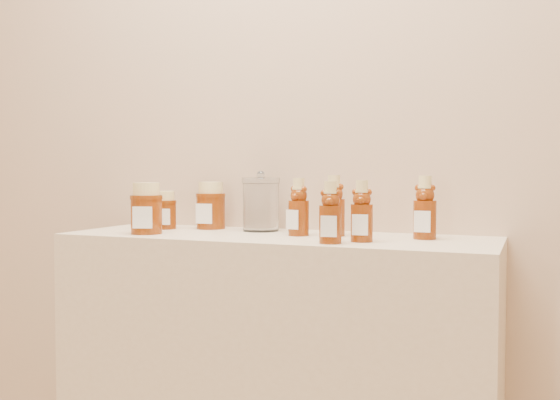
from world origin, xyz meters
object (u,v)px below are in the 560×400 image
at_px(honey_jar_left, 165,210).
at_px(bear_bottle_front_left, 330,208).
at_px(bear_bottle_back_left, 299,203).
at_px(glass_canister, 261,202).
at_px(display_table, 275,395).

bearing_deg(honey_jar_left, bear_bottle_front_left, -41.10).
height_order(bear_bottle_back_left, glass_canister, bear_bottle_back_left).
relative_size(bear_bottle_back_left, bear_bottle_front_left, 1.04).
height_order(bear_bottle_back_left, bear_bottle_front_left, bear_bottle_back_left).
bearing_deg(bear_bottle_back_left, display_table, -146.41).
relative_size(display_table, bear_bottle_back_left, 6.66).
bearing_deg(bear_bottle_back_left, glass_canister, 167.33).
bearing_deg(bear_bottle_back_left, honey_jar_left, -168.35).
height_order(bear_bottle_front_left, glass_canister, same).
bearing_deg(bear_bottle_front_left, bear_bottle_back_left, 123.31).
relative_size(honey_jar_left, glass_canister, 0.67).
height_order(bear_bottle_front_left, honey_jar_left, bear_bottle_front_left).
bearing_deg(honey_jar_left, glass_canister, -14.93).
xyz_separation_m(bear_bottle_back_left, glass_canister, (-0.15, 0.08, -0.00)).
xyz_separation_m(bear_bottle_front_left, glass_canister, (-0.29, 0.23, 0.00)).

